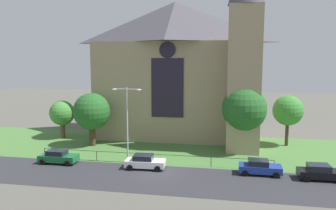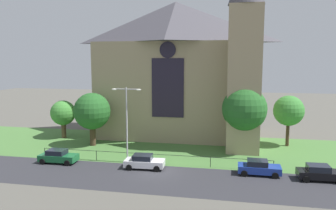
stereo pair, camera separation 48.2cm
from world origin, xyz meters
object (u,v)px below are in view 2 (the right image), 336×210
at_px(tree_right_near, 244,109).
at_px(parked_car_white, 144,162).
at_px(tree_right_far, 289,111).
at_px(streetlamp_near, 127,115).
at_px(parked_car_blue, 259,168).
at_px(tree_left_far, 63,113).
at_px(church_building, 180,68).
at_px(parked_car_green, 58,156).
at_px(parked_car_black, 320,173).
at_px(tree_left_near, 92,111).

xyz_separation_m(tree_right_near, parked_car_white, (-10.49, -8.22, -4.75)).
distance_m(tree_right_far, streetlamp_near, 21.86).
bearing_deg(parked_car_blue, tree_right_near, 100.53).
distance_m(tree_right_near, tree_right_far, 7.54).
distance_m(tree_left_far, parked_car_blue, 29.60).
relative_size(tree_right_far, parked_car_blue, 1.61).
bearing_deg(church_building, parked_car_blue, -56.47).
bearing_deg(tree_right_far, tree_right_near, -141.49).
bearing_deg(parked_car_green, parked_car_black, -1.21).
height_order(tree_right_near, parked_car_green, tree_right_near).
relative_size(tree_left_near, parked_car_black, 1.67).
relative_size(tree_right_near, parked_car_blue, 1.96).
relative_size(tree_left_near, parked_car_green, 1.69).
distance_m(tree_left_far, parked_car_white, 19.46).
distance_m(streetlamp_near, parked_car_white, 5.49).
xyz_separation_m(church_building, tree_left_far, (-16.57, -5.00, -6.58)).
relative_size(tree_left_far, tree_right_far, 0.82).
bearing_deg(parked_car_white, parked_car_blue, -0.90).
relative_size(church_building, parked_car_black, 6.09).
bearing_deg(tree_left_far, tree_right_near, -7.20).
height_order(tree_left_near, parked_car_green, tree_left_near).
xyz_separation_m(parked_car_green, parked_car_blue, (21.83, 0.28, 0.00)).
bearing_deg(tree_left_far, parked_car_green, -64.55).
height_order(tree_right_near, parked_car_black, tree_right_near).
distance_m(church_building, tree_left_near, 14.55).
bearing_deg(tree_left_far, tree_right_far, 2.52).
bearing_deg(tree_right_far, tree_left_far, -177.48).
height_order(tree_left_near, parked_car_white, tree_left_near).
height_order(tree_right_near, tree_right_far, tree_right_near).
bearing_deg(parked_car_green, tree_right_near, 20.95).
bearing_deg(tree_right_near, tree_right_far, 38.51).
relative_size(parked_car_green, parked_car_white, 0.99).
height_order(tree_right_far, parked_car_blue, tree_right_far).
bearing_deg(parked_car_blue, parked_car_green, -178.42).
bearing_deg(tree_right_near, tree_left_near, -179.81).
height_order(streetlamp_near, parked_car_white, streetlamp_near).
bearing_deg(parked_car_blue, church_building, 124.38).
distance_m(tree_left_far, streetlamp_near, 16.39).
distance_m(tree_right_far, parked_car_green, 29.59).
distance_m(tree_left_near, parked_car_white, 13.01).
relative_size(parked_car_green, parked_car_blue, 1.00).
xyz_separation_m(tree_right_near, parked_car_blue, (1.34, -7.87, -4.75)).
height_order(church_building, tree_right_near, church_building).
distance_m(tree_left_near, parked_car_blue, 22.93).
distance_m(tree_right_near, parked_car_black, 11.88).
distance_m(church_building, tree_left_far, 18.51).
bearing_deg(tree_left_near, parked_car_white, -41.01).
bearing_deg(streetlamp_near, parked_car_black, -5.31).
bearing_deg(parked_car_black, tree_right_far, 92.55).
bearing_deg(tree_right_far, parked_car_green, -154.07).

